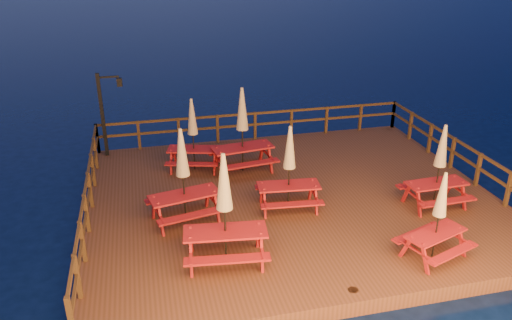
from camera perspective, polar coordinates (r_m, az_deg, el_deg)
The scene contains 12 objects.
ground at distance 15.40m, azimuth 4.07°, elevation -5.38°, with size 500.00×500.00×0.00m, color black.
deck at distance 15.31m, azimuth 4.09°, elevation -4.73°, with size 12.00×10.00×0.40m, color #4C2B18.
deck_piles at distance 15.55m, azimuth 4.03°, elevation -6.35°, with size 11.44×9.44×1.40m.
railing at distance 16.43m, azimuth 2.35°, elevation 1.11°, with size 11.80×9.75×1.10m.
lamp_post at distance 18.18m, azimuth -16.75°, elevation 5.82°, with size 0.85×0.18×3.00m.
picnic_table_0 at distance 11.54m, azimuth -3.61°, elevation -5.46°, with size 2.15×1.84×2.81m.
picnic_table_1 at distance 14.96m, azimuth 20.24°, elevation -0.55°, with size 1.81×1.51×2.50m.
picnic_table_2 at distance 13.92m, azimuth 3.81°, elevation -0.80°, with size 1.90×1.62×2.52m.
picnic_table_3 at distance 13.38m, azimuth -8.34°, elevation -1.65°, with size 2.17×1.92×2.70m.
picnic_table_4 at distance 16.55m, azimuth -7.23°, elevation 3.04°, with size 2.04×1.83×2.47m.
picnic_table_5 at distance 12.58m, azimuth 20.19°, elevation -5.86°, with size 1.92×1.75×2.27m.
picnic_table_6 at distance 16.24m, azimuth -1.57°, elevation 3.59°, with size 2.21×1.91×2.87m.
Camera 1 is at (-4.18, -12.80, 7.48)m, focal length 35.00 mm.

